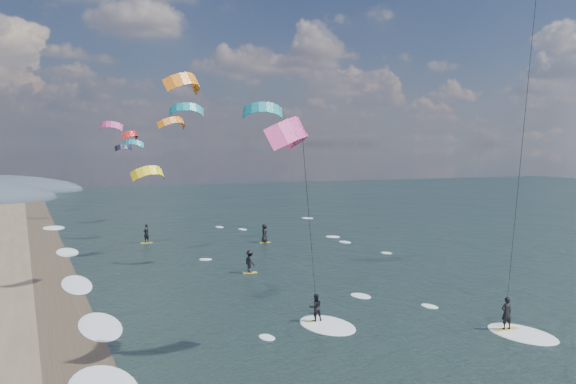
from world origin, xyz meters
name	(u,v)px	position (x,y,z in m)	size (l,w,h in m)	color
wet_sand_strip	(77,359)	(-12.00, 10.00, 0.00)	(3.00, 240.00, 0.00)	#382D23
kitesurfer_near_a	(539,4)	(5.57, 1.28, 15.22)	(7.81, 8.70, 19.83)	gold
kitesurfer_near_b	(310,203)	(-1.89, 7.24, 6.86)	(6.60, 9.06, 11.50)	gold
far_kitesurfers	(232,244)	(2.70, 33.43, 0.90)	(11.73, 18.54, 1.85)	gold
bg_kite_field	(157,128)	(0.24, 53.15, 11.38)	(10.84, 68.30, 7.55)	yellow
shoreline_surf	(93,328)	(-10.80, 14.75, 0.00)	(2.40, 79.40, 0.11)	white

